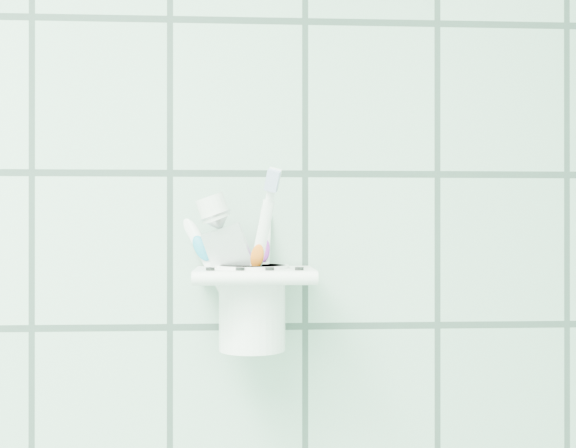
# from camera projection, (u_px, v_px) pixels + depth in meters

# --- Properties ---
(holder_bracket) EXTENTS (0.12, 0.10, 0.04)m
(holder_bracket) POSITION_uv_depth(u_px,v_px,m) (255.00, 277.00, 0.71)
(holder_bracket) COLOR white
(holder_bracket) RESTS_ON wall_back
(cup) EXTENTS (0.07, 0.07, 0.08)m
(cup) POSITION_uv_depth(u_px,v_px,m) (252.00, 303.00, 0.71)
(cup) COLOR white
(cup) RESTS_ON holder_bracket
(toothbrush_pink) EXTENTS (0.09, 0.06, 0.20)m
(toothbrush_pink) POSITION_uv_depth(u_px,v_px,m) (252.00, 235.00, 0.72)
(toothbrush_pink) COLOR white
(toothbrush_pink) RESTS_ON cup
(toothbrush_blue) EXTENTS (0.02, 0.07, 0.18)m
(toothbrush_blue) POSITION_uv_depth(u_px,v_px,m) (261.00, 247.00, 0.70)
(toothbrush_blue) COLOR white
(toothbrush_blue) RESTS_ON cup
(toothbrush_orange) EXTENTS (0.04, 0.06, 0.18)m
(toothbrush_orange) POSITION_uv_depth(u_px,v_px,m) (242.00, 250.00, 0.72)
(toothbrush_orange) COLOR white
(toothbrush_orange) RESTS_ON cup
(toothpaste_tube) EXTENTS (0.08, 0.04, 0.16)m
(toothpaste_tube) POSITION_uv_depth(u_px,v_px,m) (260.00, 253.00, 0.71)
(toothpaste_tube) COLOR silver
(toothpaste_tube) RESTS_ON cup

